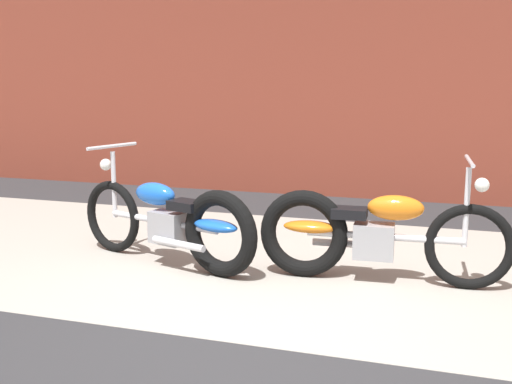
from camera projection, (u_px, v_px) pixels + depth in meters
name	position (u px, v px, depth m)	size (l,w,h in m)	color
ground_plane	(238.00, 344.00, 3.81)	(80.00, 80.00, 0.00)	#2D2D30
sidewalk_slab	(303.00, 264.00, 5.45)	(36.00, 3.50, 0.01)	#9E998E
motorcycle_blue	(176.00, 222.00, 5.32)	(1.94, 0.83, 1.03)	black
motorcycle_orange	(364.00, 233.00, 4.93)	(2.01, 0.58, 1.03)	black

